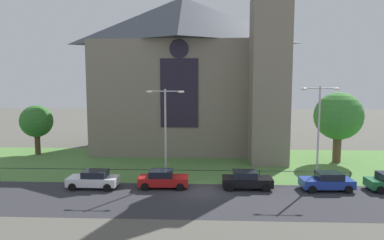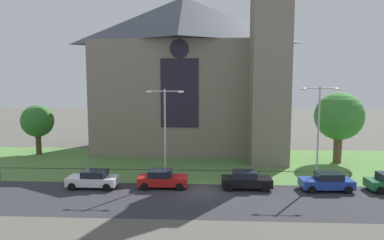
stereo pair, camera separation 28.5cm
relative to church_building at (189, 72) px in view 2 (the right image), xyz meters
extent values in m
plane|color=#56544C|center=(2.02, -7.75, -10.27)|extent=(160.00, 160.00, 0.00)
cube|color=#2D2D33|center=(2.02, -19.75, -10.27)|extent=(120.00, 8.00, 0.01)
cube|color=#517F3D|center=(2.02, -9.75, -10.27)|extent=(120.00, 20.00, 0.01)
cube|color=gray|center=(-0.77, 0.63, -3.27)|extent=(22.00, 12.00, 14.00)
pyramid|color=#383D47|center=(-0.77, 0.63, 6.73)|extent=(22.00, 12.00, 6.00)
cube|color=black|center=(-0.77, -5.42, -2.57)|extent=(4.40, 0.16, 8.00)
cylinder|color=black|center=(-0.77, -5.42, 2.53)|extent=(2.20, 0.15, 2.20)
cube|color=gray|center=(9.23, -7.37, -1.27)|extent=(4.00, 4.00, 18.00)
cylinder|color=black|center=(-0.77, -15.25, -9.17)|extent=(31.72, 0.05, 0.05)
cylinder|color=black|center=(-16.63, -15.25, -9.72)|extent=(0.06, 0.07, 1.10)
cylinder|color=black|center=(-8.70, -15.25, -9.72)|extent=(0.07, 0.07, 1.10)
cylinder|color=black|center=(-0.77, -15.25, -9.72)|extent=(0.07, 0.07, 1.10)
cylinder|color=black|center=(7.16, -15.25, -9.72)|extent=(0.06, 0.07, 1.10)
cylinder|color=black|center=(15.09, -15.25, -9.72)|extent=(0.07, 0.07, 1.10)
cylinder|color=brown|center=(17.09, -6.66, -8.65)|extent=(0.89, 0.89, 3.24)
sphere|color=#387F33|center=(17.09, -6.66, -5.05)|extent=(5.30, 5.30, 5.30)
cylinder|color=#4C3823|center=(-18.62, -4.07, -8.92)|extent=(0.66, 0.66, 2.70)
sphere|color=#2D6B28|center=(-18.62, -4.07, -6.09)|extent=(3.94, 3.94, 3.94)
cylinder|color=#B2B2B7|center=(-1.21, -15.35, -6.09)|extent=(0.16, 0.16, 8.37)
cylinder|color=#B2B2B7|center=(-1.91, -15.35, -2.10)|extent=(1.40, 0.10, 0.10)
cylinder|color=#B2B2B7|center=(-0.51, -15.35, -2.10)|extent=(1.40, 0.10, 0.10)
ellipsoid|color=white|center=(-2.61, -15.35, -2.15)|extent=(0.57, 0.26, 0.20)
ellipsoid|color=white|center=(0.19, -15.35, -2.15)|extent=(0.57, 0.26, 0.20)
cylinder|color=#B2B2B7|center=(12.16, -15.35, -5.95)|extent=(0.16, 0.16, 8.64)
cylinder|color=#B2B2B7|center=(11.46, -15.35, -1.83)|extent=(1.40, 0.10, 0.10)
cylinder|color=#B2B2B7|center=(12.86, -15.35, -1.83)|extent=(1.40, 0.10, 0.10)
ellipsoid|color=white|center=(10.76, -15.35, -1.88)|extent=(0.57, 0.26, 0.20)
ellipsoid|color=white|center=(13.56, -15.35, -1.88)|extent=(0.57, 0.26, 0.20)
cube|color=silver|center=(-7.19, -17.24, -9.66)|extent=(4.22, 1.85, 0.70)
cube|color=black|center=(-6.99, -17.25, -9.04)|extent=(2.02, 1.62, 0.55)
cylinder|color=black|center=(-8.67, -18.13, -9.95)|extent=(0.64, 0.23, 0.64)
cylinder|color=black|center=(-8.65, -16.33, -9.95)|extent=(0.64, 0.23, 0.64)
cylinder|color=black|center=(-5.73, -18.16, -9.95)|extent=(0.64, 0.23, 0.64)
cylinder|color=black|center=(-5.71, -16.36, -9.95)|extent=(0.64, 0.23, 0.64)
cube|color=#B21919|center=(-1.21, -16.87, -9.66)|extent=(4.25, 1.91, 0.70)
cube|color=black|center=(-1.41, -16.88, -9.04)|extent=(2.04, 1.65, 0.55)
cylinder|color=black|center=(0.23, -15.94, -9.95)|extent=(0.65, 0.24, 0.64)
cylinder|color=black|center=(0.28, -17.73, -9.95)|extent=(0.65, 0.24, 0.64)
cylinder|color=black|center=(-2.71, -16.01, -9.95)|extent=(0.65, 0.24, 0.64)
cylinder|color=black|center=(-2.66, -17.81, -9.95)|extent=(0.65, 0.24, 0.64)
cube|color=black|center=(5.88, -16.85, -9.66)|extent=(4.22, 1.84, 0.70)
cube|color=black|center=(5.68, -16.85, -9.04)|extent=(2.02, 1.62, 0.55)
cylinder|color=black|center=(7.36, -15.96, -9.95)|extent=(0.64, 0.23, 0.64)
cylinder|color=black|center=(7.34, -17.76, -9.95)|extent=(0.64, 0.23, 0.64)
cylinder|color=black|center=(4.42, -15.93, -9.95)|extent=(0.64, 0.23, 0.64)
cylinder|color=black|center=(4.41, -17.73, -9.95)|extent=(0.64, 0.23, 0.64)
cube|color=#1E3899|center=(12.46, -16.98, -9.66)|extent=(4.27, 1.98, 0.70)
cube|color=black|center=(12.66, -16.97, -9.04)|extent=(2.07, 1.68, 0.55)
cylinder|color=black|center=(11.03, -17.94, -9.95)|extent=(0.65, 0.25, 0.64)
cylinder|color=black|center=(10.95, -16.14, -9.95)|extent=(0.65, 0.25, 0.64)
cylinder|color=black|center=(13.96, -17.82, -9.95)|extent=(0.65, 0.25, 0.64)
cylinder|color=black|center=(13.89, -16.02, -9.95)|extent=(0.65, 0.25, 0.64)
cylinder|color=black|center=(16.47, -16.05, -9.95)|extent=(0.64, 0.22, 0.64)
cylinder|color=black|center=(16.46, -17.85, -9.95)|extent=(0.64, 0.22, 0.64)
camera|label=1|loc=(2.47, -45.24, -1.33)|focal=32.04mm
camera|label=2|loc=(2.75, -45.22, -1.33)|focal=32.04mm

